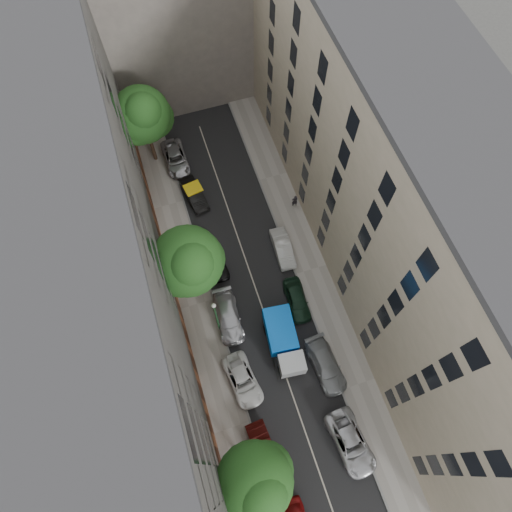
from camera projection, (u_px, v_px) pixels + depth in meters
name	position (u px, v px, depth m)	size (l,w,h in m)	color
ground	(255.00, 287.00, 41.93)	(120.00, 120.00, 0.00)	#4C4C49
road_surface	(255.00, 287.00, 41.92)	(8.00, 44.00, 0.02)	black
sidewalk_left	(197.00, 304.00, 41.14)	(3.00, 44.00, 0.15)	gray
sidewalk_right	(311.00, 270.00, 42.58)	(3.00, 44.00, 0.15)	gray
building_left	(103.00, 280.00, 31.44)	(8.00, 44.00, 20.00)	#4C4A47
building_right	(394.00, 197.00, 34.32)	(8.00, 44.00, 20.00)	tan
building_endcap	(168.00, 3.00, 45.08)	(18.00, 12.00, 18.00)	gray
tarp_truck	(283.00, 341.00, 38.33)	(2.80, 5.89, 2.62)	black
car_left_1	(264.00, 450.00, 35.39)	(1.54, 4.41, 1.45)	#4C110F
car_left_2	(243.00, 380.00, 37.71)	(2.20, 4.77, 1.33)	silver
car_left_3	(228.00, 317.00, 39.96)	(2.07, 5.10, 1.48)	#B7B7BC
car_left_4	(215.00, 260.00, 42.27)	(1.74, 4.34, 1.48)	black
car_left_5	(194.00, 194.00, 45.37)	(1.49, 4.28, 1.41)	black
car_left_6	(176.00, 158.00, 47.27)	(2.27, 4.93, 1.37)	silver
car_right_0	(351.00, 443.00, 35.61)	(2.44, 5.30, 1.47)	#BCBCC1
car_right_1	(326.00, 365.00, 38.15)	(2.08, 5.11, 1.48)	gray
car_right_2	(297.00, 300.00, 40.62)	(1.74, 4.34, 1.48)	black
car_right_3	(283.00, 248.00, 42.83)	(1.50, 4.29, 1.41)	silver
tree_near	(256.00, 483.00, 29.85)	(5.45, 5.20, 8.60)	#382619
tree_mid	(189.00, 263.00, 35.86)	(5.96, 5.78, 9.56)	#382619
tree_far	(144.00, 117.00, 42.14)	(5.59, 5.36, 9.44)	#382619
lamp_post	(216.00, 315.00, 36.63)	(0.36, 0.36, 6.25)	#195826
pedestrian	(295.00, 201.00, 44.75)	(0.59, 0.39, 1.62)	black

